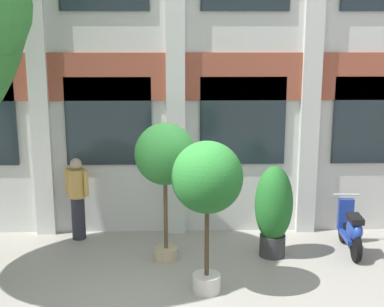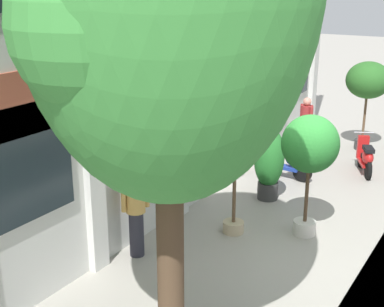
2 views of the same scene
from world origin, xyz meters
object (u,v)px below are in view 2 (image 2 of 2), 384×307
at_px(potted_plant_terracotta_small, 236,141).
at_px(resident_watching_tracks, 306,126).
at_px(potted_plant_tall_urn, 368,82).
at_px(potted_plant_glazed_jar, 269,162).
at_px(scooter_second_parked, 288,162).
at_px(scooter_near_curb, 366,157).
at_px(resident_near_plants, 136,211).
at_px(potted_plant_low_pan, 310,148).

relative_size(potted_plant_terracotta_small, resident_watching_tracks, 1.42).
distance_m(potted_plant_terracotta_small, potted_plant_tall_urn, 6.80).
bearing_deg(potted_plant_glazed_jar, scooter_second_parked, 4.12).
distance_m(potted_plant_glazed_jar, potted_plant_terracotta_small, 2.14).
height_order(potted_plant_tall_urn, scooter_near_curb, potted_plant_tall_urn).
bearing_deg(resident_watching_tracks, potted_plant_tall_urn, 3.75).
relative_size(potted_plant_glazed_jar, scooter_second_parked, 1.20).
height_order(potted_plant_terracotta_small, scooter_near_curb, potted_plant_terracotta_small).
distance_m(potted_plant_terracotta_small, scooter_second_parked, 3.63).
xyz_separation_m(potted_plant_terracotta_small, potted_plant_tall_urn, (6.76, -0.67, 0.11)).
bearing_deg(resident_near_plants, scooter_second_parked, 108.79).
bearing_deg(resident_near_plants, resident_watching_tracks, 112.72).
bearing_deg(potted_plant_glazed_jar, potted_plant_low_pan, -133.12).
distance_m(potted_plant_glazed_jar, resident_near_plants, 3.73).
relative_size(potted_plant_glazed_jar, potted_plant_tall_urn, 0.65).
height_order(potted_plant_glazed_jar, resident_near_plants, potted_plant_glazed_jar).
bearing_deg(scooter_second_parked, potted_plant_low_pan, 121.24).
distance_m(potted_plant_terracotta_small, resident_near_plants, 2.24).
bearing_deg(resident_near_plants, potted_plant_tall_urn, 106.48).
relative_size(potted_plant_low_pan, scooter_near_curb, 1.85).
xyz_separation_m(scooter_near_curb, resident_near_plants, (-6.40, 2.33, 0.42)).
height_order(potted_plant_terracotta_small, potted_plant_tall_urn, potted_plant_tall_urn).
distance_m(potted_plant_low_pan, scooter_near_curb, 4.25).
relative_size(potted_plant_glazed_jar, potted_plant_terracotta_small, 0.68).
xyz_separation_m(potted_plant_glazed_jar, potted_plant_low_pan, (-1.25, -1.33, 0.87)).
xyz_separation_m(resident_watching_tracks, resident_near_plants, (-6.70, 0.60, -0.07)).
distance_m(potted_plant_glazed_jar, scooter_second_parked, 1.51).
xyz_separation_m(scooter_near_curb, resident_watching_tracks, (0.30, 1.73, 0.49)).
xyz_separation_m(potted_plant_terracotta_small, potted_plant_low_pan, (0.65, -1.20, -0.09)).
relative_size(scooter_near_curb, scooter_second_parked, 0.92).
xyz_separation_m(scooter_near_curb, scooter_second_parked, (-1.35, 1.53, 0.00)).
distance_m(potted_plant_tall_urn, scooter_near_curb, 2.65).
bearing_deg(scooter_second_parked, resident_watching_tracks, -79.82).
distance_m(potted_plant_glazed_jar, scooter_near_curb, 3.16).
bearing_deg(potted_plant_low_pan, potted_plant_terracotta_small, 118.42).
xyz_separation_m(potted_plant_glazed_jar, scooter_second_parked, (1.44, 0.10, -0.44)).
height_order(potted_plant_glazed_jar, scooter_near_curb, potted_plant_glazed_jar).
relative_size(potted_plant_tall_urn, scooter_near_curb, 1.99).
xyz_separation_m(potted_plant_tall_urn, scooter_second_parked, (-3.42, 0.90, -1.52)).
bearing_deg(scooter_near_curb, potted_plant_low_pan, 152.65).
bearing_deg(potted_plant_tall_urn, scooter_second_parked, 165.28).
height_order(potted_plant_glazed_jar, potted_plant_tall_urn, potted_plant_tall_urn).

